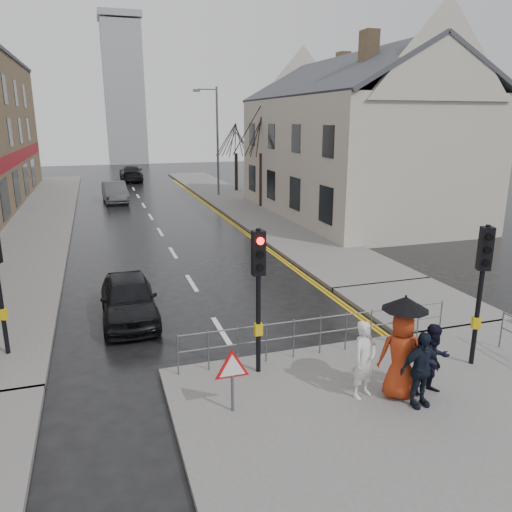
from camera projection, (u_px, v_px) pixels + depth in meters
ground at (253, 382)px, 11.42m from camera, size 120.00×120.00×0.00m
near_pavement at (467, 446)px, 9.07m from camera, size 10.00×9.00×0.14m
left_pavement at (40, 216)px, 30.61m from camera, size 4.00×44.00×0.14m
right_pavement at (235, 201)px, 36.27m from camera, size 4.00×40.00×0.14m
pavement_bridge_right at (417, 304)px, 16.07m from camera, size 4.00×4.20×0.14m
building_right_cream at (352, 137)px, 30.22m from camera, size 9.00×16.40×10.10m
church_tower at (124, 94)px, 66.41m from camera, size 5.00×5.00×18.00m
traffic_signal_near_left at (258, 276)px, 11.01m from camera, size 0.28×0.27×3.40m
traffic_signal_near_right at (483, 271)px, 11.38m from camera, size 0.34×0.33×3.40m
guard_railing_front at (321, 327)px, 12.32m from camera, size 7.14×0.04×1.00m
warning_sign at (232, 370)px, 9.80m from camera, size 0.80×0.07×1.35m
street_lamp at (215, 134)px, 37.60m from camera, size 1.83×0.25×8.00m
tree_near at (261, 130)px, 32.47m from camera, size 2.40×2.40×6.58m
tree_far at (236, 137)px, 40.15m from camera, size 2.40×2.40×5.64m
pedestrian_a at (364, 360)px, 10.36m from camera, size 0.72×0.60×1.69m
pedestrian_b at (433, 360)px, 10.49m from camera, size 0.77×0.61×1.57m
pedestrian_with_umbrella at (402, 345)px, 10.27m from camera, size 1.09×0.96×2.24m
pedestrian_d at (421, 369)px, 10.04m from camera, size 0.96×0.43×1.61m
car_parked at (129, 298)px, 14.81m from camera, size 1.60×3.94×1.34m
car_mid at (115, 192)px, 35.97m from camera, size 1.80×4.54×1.47m
car_far at (131, 174)px, 48.16m from camera, size 2.23×5.21×1.50m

